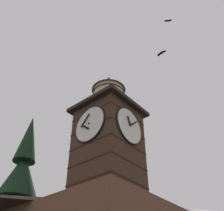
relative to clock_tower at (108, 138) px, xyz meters
name	(u,v)px	position (x,y,z in m)	size (l,w,h in m)	color
clock_tower	(108,138)	(0.00, 0.00, 0.00)	(4.10, 4.10, 9.37)	#422B1E
flying_bird_high	(168,21)	(-1.76, 4.85, 10.00)	(0.44, 0.58, 0.11)	black
flying_bird_low	(161,53)	(-0.37, 4.47, 5.22)	(0.23, 0.66, 0.12)	black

